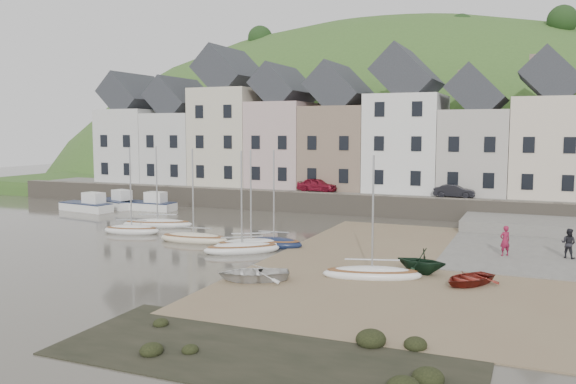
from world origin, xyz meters
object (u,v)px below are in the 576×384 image
at_px(sailboat_0, 158,223).
at_px(car_left, 317,185).
at_px(car_right, 454,191).
at_px(rowboat_green, 421,261).
at_px(rowboat_red, 468,278).
at_px(person_red, 505,241).
at_px(rowboat_white, 253,273).
at_px(person_dark, 569,243).

relative_size(sailboat_0, car_left, 1.70).
bearing_deg(car_left, car_right, -84.28).
relative_size(rowboat_green, car_right, 0.75).
distance_m(rowboat_green, rowboat_red, 2.82).
bearing_deg(rowboat_green, person_red, 159.00).
bearing_deg(sailboat_0, rowboat_white, -40.65).
height_order(person_red, car_left, car_left).
xyz_separation_m(person_red, person_dark, (3.34, 0.70, -0.03)).
bearing_deg(rowboat_red, person_red, 113.04).
bearing_deg(rowboat_red, car_right, 131.64).
bearing_deg(rowboat_white, sailboat_0, -159.10).
relative_size(person_dark, car_right, 0.50).
distance_m(car_left, car_right, 12.34).
bearing_deg(car_left, sailboat_0, 157.65).
distance_m(sailboat_0, rowboat_green, 22.39).
xyz_separation_m(car_left, car_right, (12.34, 0.00, -0.08)).
height_order(rowboat_white, rowboat_red, rowboat_white).
distance_m(sailboat_0, person_dark, 28.17).
xyz_separation_m(rowboat_red, car_left, (-15.97, 23.00, 1.87)).
bearing_deg(rowboat_red, rowboat_green, -175.97).
bearing_deg(person_dark, person_red, 35.17).
bearing_deg(car_left, rowboat_red, -139.51).
bearing_deg(car_left, person_red, -126.70).
relative_size(person_red, person_dark, 1.03).
distance_m(rowboat_red, car_right, 23.36).
distance_m(rowboat_green, person_red, 7.00).
bearing_deg(rowboat_white, person_dark, 99.58).
relative_size(sailboat_0, car_right, 1.87).
relative_size(person_red, car_left, 0.47).
xyz_separation_m(sailboat_0, rowboat_red, (23.58, -8.73, 0.10)).
relative_size(rowboat_white, person_red, 1.97).
relative_size(rowboat_red, person_dark, 1.72).
bearing_deg(person_dark, car_left, -12.84).
distance_m(rowboat_white, person_red, 15.15).
distance_m(rowboat_white, person_dark, 18.13).
relative_size(person_red, car_right, 0.52).
distance_m(rowboat_red, car_left, 28.06).
relative_size(rowboat_green, rowboat_red, 0.87).
bearing_deg(person_dark, rowboat_white, 61.37).
bearing_deg(sailboat_0, car_left, 61.93).
bearing_deg(person_red, rowboat_white, 6.66).
xyz_separation_m(rowboat_green, person_red, (3.68, 5.94, 0.26)).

